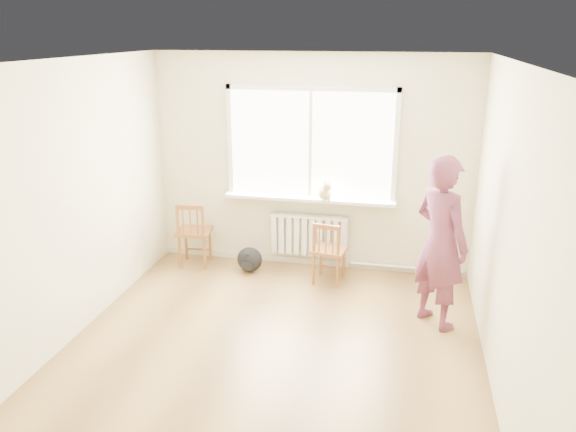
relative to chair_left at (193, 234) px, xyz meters
The scene contains 13 objects.
floor 2.42m from the chair_left, 52.07° to the right, with size 4.50×4.50×0.00m, color olive.
ceiling 3.28m from the chair_left, 52.07° to the right, with size 4.50×4.50×0.00m, color white.
back_wall 1.76m from the chair_left, 14.36° to the left, with size 4.00×0.01×2.70m, color beige.
window 1.94m from the chair_left, 13.43° to the left, with size 2.12×0.05×1.42m.
windowsill 1.57m from the chair_left, 10.24° to the left, with size 2.15×0.22×0.04m, color white.
radiator 1.49m from the chair_left, 10.94° to the left, with size 1.00×0.12×0.55m.
heating_pipe 2.75m from the chair_left, ahead, with size 0.04×0.04×1.40m, color silver.
baseboard 1.56m from the chair_left, 13.80° to the left, with size 4.00×0.03×0.08m, color beige.
chair_left is the anchor object (origin of this frame).
chair_right 1.79m from the chair_left, ahead, with size 0.44×0.42×0.79m.
person 3.18m from the chair_left, 16.61° to the right, with size 0.66×0.43×1.80m, color #C94351.
cat 1.80m from the chair_left, ahead, with size 0.26×0.42×0.29m.
backpack 0.80m from the chair_left, ahead, with size 0.32×0.24×0.32m, color black.
Camera 1 is at (1.14, -4.50, 2.95)m, focal length 35.00 mm.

